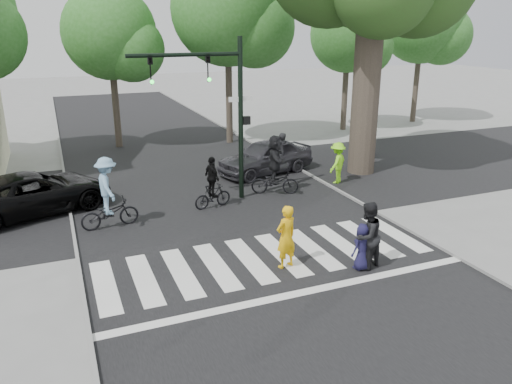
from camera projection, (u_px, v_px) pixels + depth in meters
ground at (281, 272)px, 13.49m from camera, size 120.00×120.00×0.00m
road_stem at (222, 212)px, 17.88m from camera, size 10.00×70.00×0.01m
road_cross at (199, 188)px, 20.51m from camera, size 70.00×10.00×0.01m
curb_left at (73, 231)px, 16.05m from camera, size 0.10×70.00×0.10m
curb_right at (343, 193)px, 19.68m from camera, size 0.10×70.00×0.10m
crosswalk at (271, 262)px, 14.07m from camera, size 10.00×3.85×0.01m
traffic_signal at (218, 97)px, 17.82m from camera, size 4.45×0.29×6.00m
bg_tree_2 at (115, 37)px, 25.62m from camera, size 5.04×4.80×8.40m
bg_tree_3 at (235, 14)px, 26.25m from camera, size 6.30×6.00×10.20m
bg_tree_4 at (353, 38)px, 30.26m from camera, size 4.83×4.60×8.15m
bg_tree_5 at (427, 25)px, 32.70m from camera, size 5.67×5.40×9.30m
pedestrian_woman at (286, 237)px, 13.52m from camera, size 0.75×0.60×1.80m
pedestrian_child at (362, 247)px, 13.48m from camera, size 0.73×0.57×1.32m
pedestrian_adult at (367, 236)px, 13.44m from camera, size 1.13×1.02×1.90m
cyclist_left at (108, 198)px, 16.18m from camera, size 1.94×1.29×2.38m
cyclist_mid at (212, 187)px, 18.05m from camera, size 1.52×0.95×1.91m
cyclist_right at (275, 168)px, 19.47m from camera, size 1.97×1.82×2.36m
car_suv at (34, 193)px, 17.57m from camera, size 5.81×4.11×1.47m
car_grey at (265, 157)px, 22.33m from camera, size 4.81×2.88×1.53m
bystander_hivis at (337, 163)px, 20.92m from camera, size 1.29×1.18×1.74m
bystander_dark at (281, 153)px, 22.35m from camera, size 0.76×0.59×1.84m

